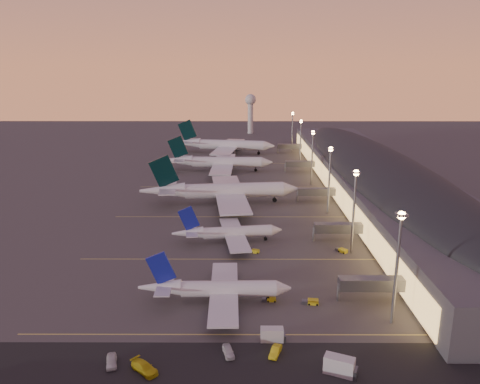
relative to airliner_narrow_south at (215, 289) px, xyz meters
name	(u,v)px	position (x,y,z in m)	size (l,w,h in m)	color
ground	(233,253)	(3.66, 30.75, -3.40)	(700.00, 700.00, 0.00)	#43403E
airliner_narrow_south	(215,289)	(0.00, 0.00, 0.00)	(36.69, 32.68, 13.15)	silver
airliner_narrow_north	(228,233)	(1.91, 39.51, -0.10)	(35.70, 32.17, 12.75)	silver
airliner_wide_near	(221,191)	(-2.34, 83.35, 1.98)	(65.30, 59.84, 20.89)	silver
airliner_wide_mid	(217,162)	(-6.90, 144.80, 1.55)	(59.99, 54.53, 19.23)	silver
airliner_wide_far	(223,145)	(-5.81, 197.72, 2.16)	(67.36, 62.02, 21.58)	silver
terminal_building	(373,172)	(65.50, 103.21, 5.38)	(56.35, 255.00, 17.46)	#48474C
light_masts	(319,156)	(39.66, 95.75, 14.16)	(2.20, 217.20, 25.90)	gray
radar_tower	(250,107)	(13.66, 290.75, 18.48)	(9.00, 9.00, 32.50)	silver
service_lane	(228,367)	(3.66, -25.25, -3.39)	(260.00, 16.00, 0.01)	black
lane_markings	(235,213)	(3.66, 70.75, -3.39)	(90.00, 180.36, 0.00)	#D8C659
baggage_tug_a	(270,299)	(13.10, 0.43, -2.95)	(3.34, 1.54, 0.98)	gold
baggage_tug_b	(311,302)	(22.93, -0.91, -2.87)	(4.06, 2.04, 1.16)	gold
baggage_tug_c	(254,251)	(10.10, 30.83, -2.94)	(3.60, 2.25, 1.00)	gold
catering_truck_a	(273,335)	(12.86, -16.50, -2.04)	(5.17, 2.06, 2.91)	silver
catering_truck_b	(341,366)	(24.63, -27.27, -1.80)	(6.48, 4.51, 3.41)	silver
baggage_tug_d	(342,250)	(36.97, 31.43, -2.87)	(3.60, 3.91, 1.15)	gold
service_van_a	(111,361)	(-18.50, -24.68, -2.57)	(1.97, 4.89, 1.67)	silver
service_van_b	(144,368)	(-11.78, -26.78, -2.50)	(2.51, 6.18, 1.79)	gold
service_van_c	(228,351)	(3.69, -21.41, -2.60)	(1.89, 4.70, 1.60)	silver
service_van_d	(275,351)	(12.97, -21.36, -2.63)	(1.62, 4.64, 1.53)	gold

